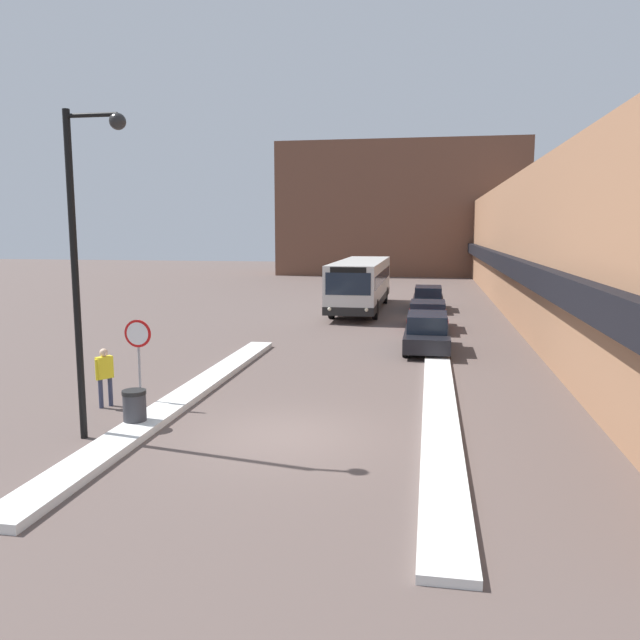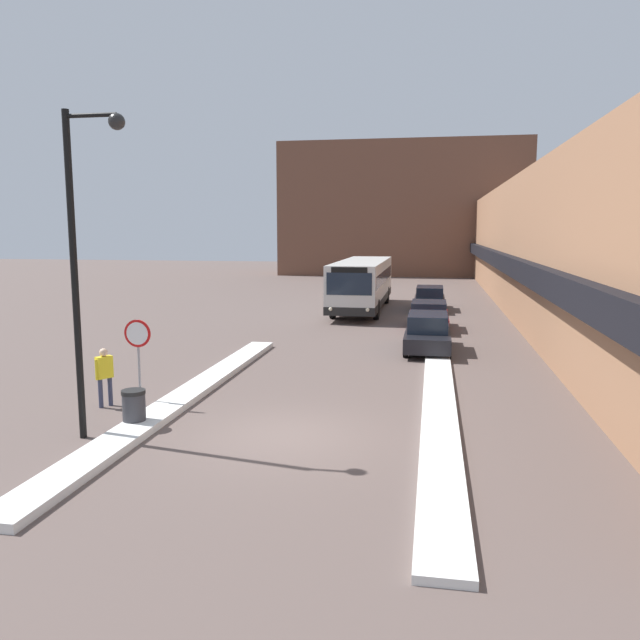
% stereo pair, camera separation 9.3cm
% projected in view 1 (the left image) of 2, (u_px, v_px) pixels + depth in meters
% --- Properties ---
extents(ground_plane, '(160.00, 160.00, 0.00)m').
position_uv_depth(ground_plane, '(287.00, 436.00, 14.75)').
color(ground_plane, brown).
extents(building_row_right, '(5.50, 60.00, 7.69)m').
position_uv_depth(building_row_right, '(548.00, 247.00, 35.89)').
color(building_row_right, '#996B4C').
rests_on(building_row_right, ground_plane).
extents(building_backdrop_far, '(26.00, 8.00, 13.98)m').
position_uv_depth(building_backdrop_far, '(401.00, 210.00, 67.33)').
color(building_backdrop_far, brown).
rests_on(building_backdrop_far, ground_plane).
extents(snow_bank_left, '(0.90, 16.48, 0.18)m').
position_uv_depth(snow_bank_left, '(187.00, 395.00, 18.02)').
color(snow_bank_left, silver).
rests_on(snow_bank_left, ground_plane).
extents(snow_bank_right, '(0.90, 16.91, 0.15)m').
position_uv_depth(snow_bank_right, '(440.00, 409.00, 16.71)').
color(snow_bank_right, silver).
rests_on(snow_bank_right, ground_plane).
extents(city_bus, '(2.68, 12.40, 3.01)m').
position_uv_depth(city_bus, '(361.00, 283.00, 37.61)').
color(city_bus, silver).
rests_on(city_bus, ground_plane).
extents(parked_car_front, '(1.81, 4.49, 1.50)m').
position_uv_depth(parked_car_front, '(427.00, 332.00, 25.06)').
color(parked_car_front, black).
rests_on(parked_car_front, ground_plane).
extents(parked_car_middle, '(1.93, 4.29, 1.36)m').
position_uv_depth(parked_car_middle, '(428.00, 315.00, 30.55)').
color(parked_car_middle, maroon).
rests_on(parked_car_middle, ground_plane).
extents(parked_car_back, '(1.82, 4.72, 1.42)m').
position_uv_depth(parked_car_back, '(428.00, 298.00, 37.91)').
color(parked_car_back, black).
rests_on(parked_car_back, ground_plane).
extents(stop_sign, '(0.76, 0.08, 2.42)m').
position_uv_depth(stop_sign, '(138.00, 344.00, 16.97)').
color(stop_sign, gray).
rests_on(stop_sign, ground_plane).
extents(street_lamp, '(1.46, 0.36, 7.44)m').
position_uv_depth(street_lamp, '(84.00, 244.00, 13.92)').
color(street_lamp, black).
rests_on(street_lamp, ground_plane).
extents(pedestrian, '(0.40, 0.48, 1.64)m').
position_uv_depth(pedestrian, '(105.00, 372.00, 17.04)').
color(pedestrian, '#333851').
rests_on(pedestrian, ground_plane).
extents(trash_bin, '(0.59, 0.59, 0.95)m').
position_uv_depth(trash_bin, '(135.00, 409.00, 15.29)').
color(trash_bin, '#38383D').
rests_on(trash_bin, ground_plane).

